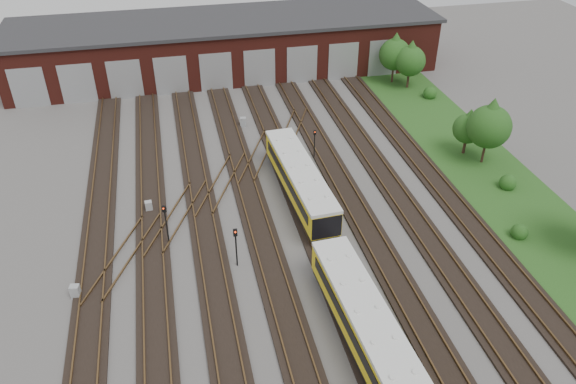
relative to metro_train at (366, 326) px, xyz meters
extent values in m
plane|color=#4E4B48|center=(-2.00, 5.47, -1.74)|extent=(120.00, 120.00, 0.00)
cube|color=black|center=(-16.00, 5.47, -1.65)|extent=(2.40, 70.00, 0.18)
cube|color=brown|center=(-16.72, 5.47, -1.48)|extent=(0.10, 70.00, 0.15)
cube|color=brown|center=(-15.28, 5.47, -1.48)|extent=(0.10, 70.00, 0.15)
cube|color=black|center=(-12.00, 5.47, -1.65)|extent=(2.40, 70.00, 0.18)
cube|color=brown|center=(-12.72, 5.47, -1.48)|extent=(0.10, 70.00, 0.15)
cube|color=brown|center=(-11.28, 5.47, -1.48)|extent=(0.10, 70.00, 0.15)
cube|color=black|center=(-8.00, 5.47, -1.65)|extent=(2.40, 70.00, 0.18)
cube|color=brown|center=(-8.72, 5.47, -1.48)|extent=(0.10, 70.00, 0.15)
cube|color=brown|center=(-7.28, 5.47, -1.48)|extent=(0.10, 70.00, 0.15)
cube|color=black|center=(-4.00, 5.47, -1.65)|extent=(2.40, 70.00, 0.18)
cube|color=brown|center=(-4.72, 5.47, -1.48)|extent=(0.10, 70.00, 0.15)
cube|color=brown|center=(-3.28, 5.47, -1.48)|extent=(0.10, 70.00, 0.15)
cube|color=black|center=(0.00, 5.47, -1.65)|extent=(2.40, 70.00, 0.18)
cube|color=brown|center=(-0.72, 5.47, -1.48)|extent=(0.10, 70.00, 0.15)
cube|color=brown|center=(0.72, 5.47, -1.48)|extent=(0.10, 70.00, 0.15)
cube|color=black|center=(4.00, 5.47, -1.65)|extent=(2.40, 70.00, 0.18)
cube|color=brown|center=(3.28, 5.47, -1.48)|extent=(0.10, 70.00, 0.15)
cube|color=brown|center=(4.72, 5.47, -1.48)|extent=(0.10, 70.00, 0.15)
cube|color=black|center=(8.00, 5.47, -1.65)|extent=(2.40, 70.00, 0.18)
cube|color=brown|center=(7.28, 5.47, -1.48)|extent=(0.10, 70.00, 0.15)
cube|color=brown|center=(8.72, 5.47, -1.48)|extent=(0.10, 70.00, 0.15)
cube|color=black|center=(12.00, 5.47, -1.65)|extent=(2.40, 70.00, 0.18)
cube|color=brown|center=(11.28, 5.47, -1.48)|extent=(0.10, 70.00, 0.15)
cube|color=brown|center=(12.72, 5.47, -1.48)|extent=(0.10, 70.00, 0.15)
cube|color=brown|center=(-10.00, 15.47, -1.48)|extent=(5.40, 9.62, 0.15)
cube|color=brown|center=(-6.00, 19.47, -1.48)|extent=(5.40, 9.62, 0.15)
cube|color=brown|center=(-2.00, 23.47, -1.48)|extent=(5.40, 9.62, 0.15)
cube|color=brown|center=(-14.00, 11.47, -1.48)|extent=(5.40, 9.62, 0.15)
cube|color=brown|center=(2.00, 27.47, -1.48)|extent=(5.40, 9.62, 0.15)
cube|color=#551C15|center=(-2.00, 45.47, 1.26)|extent=(50.00, 12.00, 6.00)
cube|color=#2A2A2D|center=(-2.00, 45.47, 4.41)|extent=(51.00, 12.50, 0.40)
cube|color=#929497|center=(-24.00, 39.45, 0.46)|extent=(3.60, 0.12, 4.40)
cube|color=#929497|center=(-19.00, 39.45, 0.46)|extent=(3.60, 0.12, 4.40)
cube|color=#929497|center=(-14.00, 39.45, 0.46)|extent=(3.60, 0.12, 4.40)
cube|color=#929497|center=(-9.00, 39.45, 0.46)|extent=(3.60, 0.12, 4.40)
cube|color=#929497|center=(-4.00, 39.45, 0.46)|extent=(3.60, 0.12, 4.40)
cube|color=#929497|center=(1.00, 39.45, 0.46)|extent=(3.60, 0.12, 4.40)
cube|color=#929497|center=(6.00, 39.45, 0.46)|extent=(3.60, 0.12, 4.40)
cube|color=#929497|center=(11.00, 39.45, 0.46)|extent=(3.60, 0.12, 4.40)
cube|color=#929497|center=(16.00, 39.45, 0.46)|extent=(3.60, 0.12, 4.40)
cube|color=#204B19|center=(17.00, 15.47, -1.71)|extent=(8.00, 55.00, 0.05)
cube|color=black|center=(0.00, 0.00, -1.14)|extent=(2.73, 13.36, 0.53)
cube|color=#E2BB0C|center=(0.00, 0.00, 0.10)|extent=(2.99, 13.38, 1.95)
cube|color=silver|center=(0.00, 0.00, 1.21)|extent=(3.08, 13.38, 0.27)
cube|color=black|center=(-1.17, -0.06, 0.32)|extent=(0.67, 11.67, 0.75)
cube|color=black|center=(1.17, 0.06, 0.32)|extent=(0.67, 11.67, 0.75)
cube|color=black|center=(0.00, 16.00, -1.14)|extent=(2.73, 13.36, 0.53)
cube|color=#E2BB0C|center=(0.00, 16.00, 0.10)|extent=(2.99, 13.38, 1.95)
cube|color=silver|center=(0.00, 16.00, 1.21)|extent=(3.08, 13.38, 0.27)
cube|color=black|center=(-1.17, 15.94, 0.32)|extent=(0.67, 11.67, 0.75)
cube|color=black|center=(1.17, 16.06, 0.32)|extent=(0.67, 11.67, 0.75)
cylinder|color=black|center=(-10.80, 12.30, -0.26)|extent=(0.10, 0.10, 2.94)
cube|color=black|center=(-10.80, 12.30, 1.46)|extent=(0.30, 0.24, 0.51)
sphere|color=red|center=(-10.80, 12.20, 1.56)|extent=(0.12, 0.12, 0.12)
cylinder|color=black|center=(-6.26, 8.89, -0.42)|extent=(0.11, 0.11, 2.63)
cube|color=black|center=(-6.26, 8.89, 1.18)|extent=(0.28, 0.17, 0.56)
sphere|color=red|center=(-6.26, 8.78, 1.29)|extent=(0.13, 0.13, 0.13)
cylinder|color=black|center=(2.84, 22.04, -0.52)|extent=(0.09, 0.09, 2.44)
cube|color=black|center=(2.84, 22.04, 0.93)|extent=(0.23, 0.15, 0.46)
sphere|color=red|center=(2.84, 21.95, 1.02)|extent=(0.11, 0.11, 0.11)
cylinder|color=black|center=(-0.02, 12.10, -0.49)|extent=(0.09, 0.09, 2.50)
cube|color=black|center=(-0.02, 12.10, 1.00)|extent=(0.26, 0.18, 0.47)
sphere|color=red|center=(-0.02, 12.00, 1.09)|extent=(0.11, 0.11, 0.11)
cube|color=#9A9D9F|center=(-17.00, 8.11, -1.24)|extent=(0.67, 0.59, 0.98)
cube|color=#9A9D9F|center=(-12.14, 16.89, -1.28)|extent=(0.59, 0.50, 0.92)
cube|color=#9A9D9F|center=(-0.04, 4.06, -1.28)|extent=(0.64, 0.58, 0.91)
cube|color=#9A9D9F|center=(-2.51, 29.84, -1.25)|extent=(0.67, 0.59, 0.97)
cube|color=#9A9D9F|center=(1.75, 20.50, -1.21)|extent=(0.71, 0.63, 1.05)
cylinder|color=#382219|center=(16.44, 37.19, -0.80)|extent=(0.24, 0.24, 1.86)
sphere|color=#1C4413|center=(16.44, 37.19, 1.68)|extent=(3.62, 3.62, 3.62)
cone|color=#1C4413|center=(16.44, 37.19, 2.97)|extent=(3.10, 3.10, 2.59)
cylinder|color=#382219|center=(17.60, 35.33, -0.86)|extent=(0.26, 0.26, 1.75)
sphere|color=#1C4413|center=(17.60, 35.33, 1.47)|extent=(3.40, 3.40, 3.40)
cone|color=#1C4413|center=(17.60, 35.33, 2.69)|extent=(2.92, 2.92, 2.43)
cylinder|color=#382219|center=(17.53, 17.95, -0.75)|extent=(0.23, 0.23, 1.98)
sphere|color=#1C4413|center=(17.53, 17.95, 1.89)|extent=(3.84, 3.84, 3.84)
cone|color=#1C4413|center=(17.53, 17.95, 3.26)|extent=(3.29, 3.29, 2.74)
cylinder|color=#382219|center=(16.69, 19.83, -1.03)|extent=(0.26, 0.26, 1.42)
sphere|color=#1C4413|center=(16.69, 19.83, 0.86)|extent=(2.75, 2.75, 2.75)
cone|color=#1C4413|center=(16.69, 19.83, 1.84)|extent=(2.36, 2.36, 1.97)
sphere|color=#1C4413|center=(14.76, 7.40, -1.10)|extent=(1.27, 1.27, 1.27)
sphere|color=#1C4413|center=(17.51, 13.62, -1.02)|extent=(1.43, 1.43, 1.43)
sphere|color=#1C4413|center=(18.92, 32.12, -0.99)|extent=(1.50, 1.50, 1.50)
camera|label=1|loc=(-9.40, -21.00, 24.48)|focal=35.00mm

